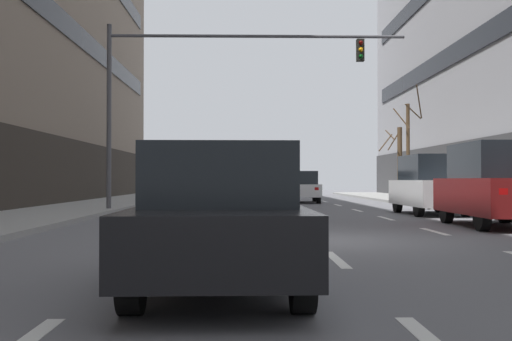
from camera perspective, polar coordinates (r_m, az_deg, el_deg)
The scene contains 32 objects.
ground_plane at distance 12.61m, azimuth 5.39°, elevation -6.41°, with size 120.00×120.00×0.00m, color slate.
lane_stripe_l1_s3 at distance 9.69m, azimuth -10.96°, elevation -8.06°, with size 0.16×2.00×0.01m, color silver.
lane_stripe_l1_s4 at distance 14.61m, azimuth -7.58°, elevation -5.62°, with size 0.16×2.00×0.01m, color silver.
lane_stripe_l1_s5 at distance 19.58m, azimuth -5.91°, elevation -4.41°, with size 0.16×2.00×0.01m, color silver.
lane_stripe_l1_s6 at distance 24.55m, azimuth -4.93°, elevation -3.68°, with size 0.16×2.00×0.01m, color silver.
lane_stripe_l1_s7 at distance 29.54m, azimuth -4.27°, elevation -3.20°, with size 0.16×2.00×0.01m, color silver.
lane_stripe_l1_s8 at distance 34.53m, azimuth -3.81°, elevation -2.86°, with size 0.16×2.00×0.01m, color silver.
lane_stripe_l1_s9 at distance 39.52m, azimuth -3.46°, elevation -2.60°, with size 0.16×2.00×0.01m, color silver.
lane_stripe_l1_s10 at distance 44.52m, azimuth -3.19°, elevation -2.40°, with size 0.16×2.00×0.01m, color silver.
lane_stripe_l2_s3 at distance 9.65m, azimuth 7.41°, elevation -8.10°, with size 0.16×2.00×0.01m, color silver.
lane_stripe_l2_s4 at distance 14.59m, azimuth 4.50°, elevation -5.63°, with size 0.16×2.00×0.01m, color silver.
lane_stripe_l2_s5 at distance 19.56m, azimuth 3.07°, elevation -4.41°, with size 0.16×2.00×0.01m, color silver.
lane_stripe_l2_s6 at distance 24.54m, azimuth 2.23°, elevation -3.68°, with size 0.16×2.00×0.01m, color silver.
lane_stripe_l2_s7 at distance 29.53m, azimuth 1.67°, elevation -3.20°, with size 0.16×2.00×0.01m, color silver.
lane_stripe_l2_s8 at distance 34.52m, azimuth 1.27°, elevation -2.86°, with size 0.16×2.00×0.01m, color silver.
lane_stripe_l2_s9 at distance 39.51m, azimuth 0.97°, elevation -2.60°, with size 0.16×2.00×0.01m, color silver.
lane_stripe_l2_s10 at distance 44.51m, azimuth 0.74°, elevation -2.40°, with size 0.16×2.00×0.01m, color silver.
lane_stripe_l3_s4 at distance 15.19m, azimuth 16.11°, elevation -5.41°, with size 0.16×2.00×0.01m, color silver.
lane_stripe_l3_s5 at distance 20.01m, azimuth 11.86°, elevation -4.31°, with size 0.16×2.00×0.01m, color silver.
lane_stripe_l3_s6 at distance 24.90m, azimuth 9.28°, elevation -3.63°, with size 0.16×2.00×0.01m, color silver.
lane_stripe_l3_s7 at distance 29.83m, azimuth 7.55°, elevation -3.17°, with size 0.16×2.00×0.01m, color silver.
lane_stripe_l3_s8 at distance 34.78m, azimuth 6.32°, elevation -2.84°, with size 0.16×2.00×0.01m, color silver.
lane_stripe_l3_s9 at distance 39.74m, azimuth 5.39°, elevation -2.59°, with size 0.16×2.00×0.01m, color silver.
lane_stripe_l3_s10 at distance 44.71m, azimuth 4.67°, elevation -2.39°, with size 0.16×2.00×0.01m, color silver.
car_driving_0 at distance 34.44m, azimuth -6.18°, elevation -1.48°, with size 1.94×4.53×1.69m.
car_driving_1 at distance 32.90m, azimuth 4.19°, elevation -1.54°, with size 2.04×4.51×1.66m.
car_driving_2 at distance 6.92m, azimuth -3.29°, elevation -4.47°, with size 1.86×4.29×1.60m.
car_parked_2 at distance 17.18m, azimuth 21.07°, elevation -1.25°, with size 1.97×4.53×2.18m.
car_parked_3 at distance 22.47m, azimuth 15.68°, elevation -1.29°, with size 1.87×4.33×2.08m.
traffic_signal_0 at distance 23.73m, azimuth -5.11°, elevation 8.51°, with size 11.27×0.35×6.95m.
street_tree_0 at distance 37.05m, azimuth 13.03°, elevation 0.86°, with size 1.59×2.01×4.16m.
street_tree_1 at distance 35.26m, azimuth 13.85°, elevation 2.10°, with size 1.69×1.17×6.22m.
Camera 1 is at (-1.41, -12.47, 1.23)m, focal length 43.46 mm.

